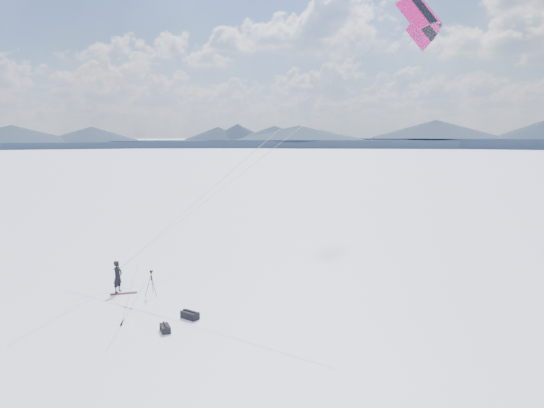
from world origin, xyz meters
The scene contains 9 objects.
ground centered at (0.00, 0.00, 0.00)m, with size 1800.00×1800.00×0.00m, color white.
horizon_hills centered at (0.00, 0.00, 3.34)m, with size 704.00×704.00×8.38m.
snow_tracks centered at (-0.65, -0.35, 0.00)m, with size 14.76×10.25×0.01m.
snowkiter centered at (-2.80, 1.41, 0.00)m, with size 0.66×0.43×1.81m, color black.
snowboard centered at (-2.29, 1.30, 0.02)m, with size 1.48×0.28×0.04m, color maroon.
tripod centered at (-0.66, 1.75, 0.92)m, with size 0.61×0.68×1.44m.
gear_bag_a centered at (3.42, -0.28, 0.18)m, with size 0.99×0.60×0.41m.
gear_bag_b centered at (3.43, -2.19, 0.16)m, with size 0.85×0.81×0.36m.
power_kite centered at (13.04, 3.96, 13.77)m, with size 17.07×5.62×13.44m.
Camera 1 is at (18.33, -20.40, 8.89)m, focal length 35.00 mm.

